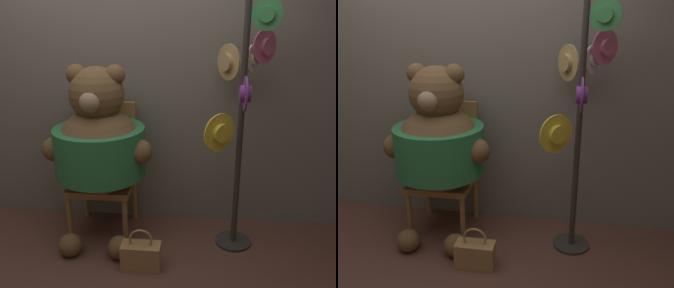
% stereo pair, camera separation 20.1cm
% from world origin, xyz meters
% --- Properties ---
extents(ground_plane, '(14.00, 14.00, 0.00)m').
position_xyz_m(ground_plane, '(0.00, 0.00, 0.00)').
color(ground_plane, brown).
extents(wall_back, '(8.00, 0.10, 2.43)m').
position_xyz_m(wall_back, '(0.00, 0.79, 1.22)').
color(wall_back, slate).
rests_on(wall_back, ground_plane).
extents(chair, '(0.50, 0.47, 1.06)m').
position_xyz_m(chair, '(-0.13, 0.57, 0.54)').
color(chair, '#9E703D').
rests_on(chair, ground_plane).
extents(teddy_bear, '(0.83, 0.74, 1.39)m').
position_xyz_m(teddy_bear, '(-0.11, 0.39, 0.79)').
color(teddy_bear, brown).
rests_on(teddy_bear, ground_plane).
extents(hat_display_rack, '(0.50, 0.51, 1.83)m').
position_xyz_m(hat_display_rack, '(0.93, 0.38, 1.09)').
color(hat_display_rack, '#332D28').
rests_on(hat_display_rack, ground_plane).
extents(handbag_on_ground, '(0.28, 0.13, 0.31)m').
position_xyz_m(handbag_on_ground, '(0.26, -0.00, 0.10)').
color(handbag_on_ground, '#A87A47').
rests_on(handbag_on_ground, ground_plane).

